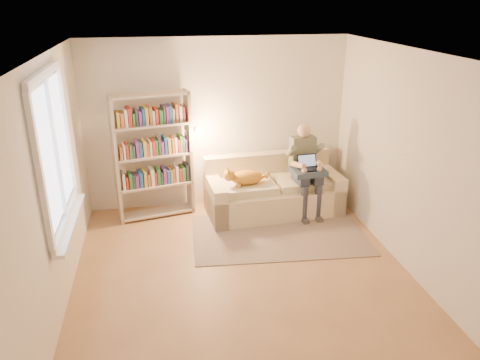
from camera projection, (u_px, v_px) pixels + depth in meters
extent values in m
plane|color=#9C7047|center=(244.00, 277.00, 5.60)|extent=(4.50, 4.50, 0.00)
cube|color=white|center=(245.00, 55.00, 4.64)|extent=(4.00, 4.50, 0.02)
cube|color=silver|center=(53.00, 189.00, 4.79)|extent=(0.02, 4.50, 2.60)
cube|color=silver|center=(412.00, 165.00, 5.45)|extent=(0.02, 4.50, 2.60)
cube|color=silver|center=(217.00, 124.00, 7.18)|extent=(4.00, 0.02, 2.60)
cube|color=silver|center=(308.00, 299.00, 3.07)|extent=(4.00, 0.02, 2.60)
plane|color=white|center=(54.00, 150.00, 4.85)|extent=(0.00, 1.50, 1.50)
cube|color=white|center=(44.00, 73.00, 4.56)|extent=(0.05, 1.50, 0.08)
cube|color=white|center=(66.00, 219.00, 5.14)|extent=(0.05, 1.50, 0.08)
cube|color=white|center=(55.00, 150.00, 4.85)|extent=(0.04, 0.05, 1.50)
cube|color=white|center=(70.00, 222.00, 5.17)|extent=(0.12, 1.52, 0.04)
cube|color=beige|center=(273.00, 199.00, 7.21)|extent=(2.08, 1.05, 0.42)
cube|color=beige|center=(267.00, 166.00, 7.37)|extent=(2.03, 0.34, 0.43)
cube|color=beige|center=(216.00, 200.00, 6.97)|extent=(0.27, 0.92, 0.61)
cube|color=beige|center=(328.00, 188.00, 7.38)|extent=(0.27, 0.92, 0.61)
cube|color=beige|center=(246.00, 187.00, 6.96)|extent=(0.90, 0.66, 0.12)
cube|color=beige|center=(303.00, 181.00, 7.17)|extent=(0.90, 0.66, 0.12)
cube|color=slate|center=(302.00, 153.00, 7.07)|extent=(0.38, 0.23, 0.50)
sphere|color=tan|center=(304.00, 131.00, 6.92)|extent=(0.20, 0.20, 0.20)
cube|color=#2F3341|center=(300.00, 177.00, 6.94)|extent=(0.17, 0.42, 0.16)
cube|color=#2F3341|center=(314.00, 176.00, 6.99)|extent=(0.17, 0.42, 0.16)
cylinder|color=#2F3341|center=(304.00, 204.00, 6.89)|extent=(0.11, 0.11, 0.56)
cylinder|color=#2F3341|center=(318.00, 202.00, 6.94)|extent=(0.11, 0.11, 0.56)
ellipsoid|color=#FBAB31|center=(246.00, 177.00, 6.87)|extent=(0.49, 0.28, 0.21)
sphere|color=#FBAB31|center=(229.00, 176.00, 6.74)|extent=(0.17, 0.17, 0.17)
cylinder|color=#FBAB31|center=(262.00, 177.00, 6.99)|extent=(0.24, 0.06, 0.07)
cube|color=#2B3C4C|center=(305.00, 171.00, 6.91)|extent=(0.51, 0.43, 0.08)
cube|color=black|center=(307.00, 169.00, 6.86)|extent=(0.30, 0.22, 0.02)
cube|color=black|center=(304.00, 161.00, 6.92)|extent=(0.30, 0.10, 0.19)
plane|color=#8CA5CC|center=(304.00, 161.00, 6.92)|extent=(0.27, 0.11, 0.25)
cube|color=#BBA68D|center=(116.00, 162.00, 6.64)|extent=(0.10, 0.29, 1.89)
cube|color=#BBA68D|center=(189.00, 152.00, 7.02)|extent=(0.10, 0.29, 1.89)
cube|color=#BBA68D|center=(157.00, 212.00, 7.16)|extent=(1.16, 0.51, 0.03)
cube|color=#BBA68D|center=(155.00, 184.00, 6.99)|extent=(1.16, 0.51, 0.03)
cube|color=#BBA68D|center=(153.00, 155.00, 6.82)|extent=(1.16, 0.51, 0.03)
cube|color=#BBA68D|center=(151.00, 125.00, 6.65)|extent=(1.16, 0.51, 0.03)
cube|color=#BBA68D|center=(149.00, 95.00, 6.49)|extent=(1.16, 0.51, 0.03)
cube|color=#267233|center=(155.00, 176.00, 6.94)|extent=(0.99, 0.42, 0.22)
cube|color=#333338|center=(153.00, 147.00, 6.77)|extent=(0.99, 0.42, 0.22)
cube|color=#66337F|center=(150.00, 116.00, 6.60)|extent=(0.99, 0.42, 0.22)
cylinder|color=silver|center=(183.00, 149.00, 6.96)|extent=(0.10, 0.10, 0.04)
cone|color=silver|center=(196.00, 132.00, 6.81)|extent=(0.15, 0.17, 0.16)
cube|color=gray|center=(279.00, 235.00, 6.57)|extent=(2.49, 1.59, 0.01)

